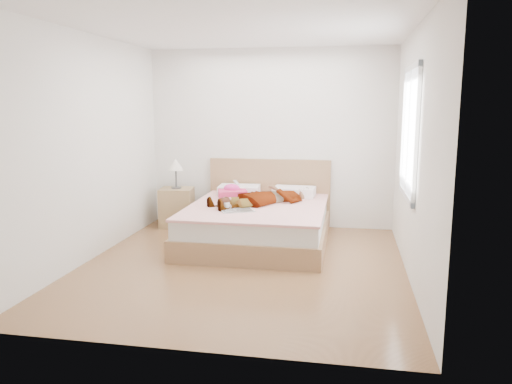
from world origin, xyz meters
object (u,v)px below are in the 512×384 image
at_px(towel, 232,193).
at_px(bed, 259,221).
at_px(magazine, 237,210).
at_px(nightstand, 177,204).
at_px(phone, 236,182).
at_px(coffee_mug, 227,206).
at_px(plush_toy, 224,202).
at_px(woman, 266,195).

bearing_deg(towel, bed, -34.78).
height_order(magazine, nightstand, nightstand).
bearing_deg(towel, phone, 88.34).
bearing_deg(nightstand, towel, -19.08).
xyz_separation_m(magazine, coffee_mug, (-0.14, 0.05, 0.04)).
bearing_deg(plush_toy, woman, 43.70).
xyz_separation_m(woman, phone, (-0.50, 0.40, 0.09)).
height_order(towel, nightstand, nightstand).
relative_size(phone, magazine, 0.22).
distance_m(phone, towel, 0.23).
distance_m(woman, towel, 0.54).
height_order(bed, towel, bed).
distance_m(bed, towel, 0.60).
bearing_deg(magazine, plush_toy, 147.74).
bearing_deg(coffee_mug, towel, 97.58).
relative_size(coffee_mug, plush_toy, 0.47).
xyz_separation_m(bed, towel, (-0.42, 0.29, 0.32)).
distance_m(phone, magazine, 1.02).
xyz_separation_m(woman, coffee_mug, (-0.41, -0.52, -0.06)).
height_order(woman, towel, woman).
height_order(towel, coffee_mug, towel).
distance_m(towel, plush_toy, 0.64).
distance_m(towel, magazine, 0.81).
bearing_deg(bed, towel, 145.22).
bearing_deg(bed, magazine, -110.72).
bearing_deg(magazine, bed, 69.28).
xyz_separation_m(phone, nightstand, (-0.93, 0.12, -0.37)).
bearing_deg(nightstand, phone, -7.15).
bearing_deg(woman, magazine, -68.11).
height_order(magazine, plush_toy, plush_toy).
bearing_deg(woman, nightstand, -152.82).
bearing_deg(magazine, nightstand, 136.96).
xyz_separation_m(towel, plush_toy, (0.04, -0.64, -0.01)).
height_order(phone, towel, phone).
xyz_separation_m(woman, magazine, (-0.27, -0.57, -0.10)).
height_order(towel, plush_toy, towel).
bearing_deg(magazine, phone, 103.45).
relative_size(towel, nightstand, 0.45).
distance_m(bed, magazine, 0.56).
bearing_deg(plush_toy, magazine, -32.26).
relative_size(woman, bed, 0.76).
bearing_deg(magazine, towel, 107.24).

